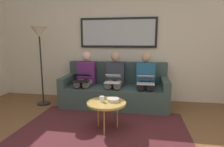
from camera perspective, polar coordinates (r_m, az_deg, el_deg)
The scene contains 14 objects.
wall_rear at distance 4.45m, azimuth 1.96°, elevation 8.94°, with size 6.00×0.12×2.60m, color beige.
area_rug at distance 3.05m, azimuth -2.80°, elevation -16.73°, with size 2.60×1.80×0.01m, color #4C1E23.
couch at distance 4.11m, azimuth 0.98°, elevation -5.06°, with size 2.20×0.90×0.90m.
framed_mirror at distance 4.36m, azimuth 1.81°, elevation 12.21°, with size 1.74×0.05×0.67m.
coffee_table at distance 2.92m, azimuth -1.67°, elevation -9.00°, with size 0.60×0.60×0.45m.
cup at distance 2.93m, azimuth -3.07°, elevation -7.74°, with size 0.07×0.07×0.09m, color silver.
bowl at distance 2.97m, azimuth 0.30°, elevation -7.93°, with size 0.20×0.20×0.05m, color beige.
person_left at distance 3.93m, azimuth 10.10°, elevation -1.44°, with size 0.38×0.58×1.14m.
laptop_silver at distance 3.70m, azimuth 10.12°, elevation -1.92°, with size 0.33×0.35×0.16m.
person_middle at distance 3.98m, azimuth 0.84°, elevation -1.17°, with size 0.38×0.58×1.14m.
laptop_white at distance 3.75m, azimuth 0.29°, elevation -1.64°, with size 0.30×0.35×0.15m.
person_right at distance 4.12m, azimuth -7.98°, elevation -0.87°, with size 0.38×0.58×1.14m.
laptop_black at distance 3.90m, azimuth -9.05°, elevation -1.27°, with size 0.33×0.35×0.15m.
standing_lamp at distance 4.24m, azimuth -21.02°, elevation 9.23°, with size 0.32×0.32×1.66m.
Camera 1 is at (-0.60, 1.81, 1.36)m, focal length 30.26 mm.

